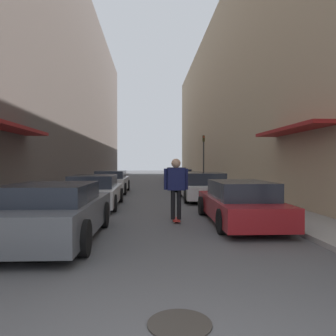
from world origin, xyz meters
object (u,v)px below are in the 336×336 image
object	(u,v)px
parked_car_left_2	(112,182)
parked_car_right_3	(179,177)
parked_car_left_1	(95,192)
traffic_light	(204,155)
manhole_cover	(180,324)
parked_car_right_1	(203,187)
parked_car_left_0	(54,212)
parked_car_right_4	(176,174)
parked_car_right_2	(188,181)
skateboarder	(176,183)
parked_car_right_0	(239,203)

from	to	relation	value
parked_car_left_2	parked_car_right_3	bearing A→B (deg)	55.91
parked_car_left_1	parked_car_right_3	distance (m)	13.84
traffic_light	parked_car_left_2	bearing A→B (deg)	-145.08
manhole_cover	parked_car_right_1	bearing A→B (deg)	79.31
parked_car_right_1	traffic_light	xyz separation A→B (m)	(1.43, 8.21, 1.73)
parked_car_right_3	traffic_light	size ratio (longest dim) A/B	1.10
parked_car_left_0	parked_car_left_1	bearing A→B (deg)	90.06
parked_car_right_1	parked_car_right_4	size ratio (longest dim) A/B	1.08
parked_car_left_1	parked_car_right_1	size ratio (longest dim) A/B	0.99
parked_car_right_1	parked_car_right_2	distance (m)	5.34
manhole_cover	skateboarder	bearing A→B (deg)	85.53
parked_car_left_1	manhole_cover	xyz separation A→B (m)	(2.46, -9.62, -0.60)
parked_car_left_0	parked_car_right_0	size ratio (longest dim) A/B	0.94
parked_car_left_2	manhole_cover	size ratio (longest dim) A/B	6.86
parked_car_left_0	parked_car_right_2	bearing A→B (deg)	70.61
parked_car_left_0	skateboarder	bearing A→B (deg)	36.58
parked_car_left_1	parked_car_left_0	bearing A→B (deg)	-89.94
parked_car_left_1	traffic_light	bearing A→B (deg)	59.71
parked_car_right_1	parked_car_left_0	bearing A→B (deg)	-120.68
skateboarder	manhole_cover	size ratio (longest dim) A/B	2.67
parked_car_right_4	parked_car_right_3	bearing A→B (deg)	-91.60
parked_car_left_1	traffic_light	xyz separation A→B (m)	(6.14, 10.51, 1.74)
parked_car_left_1	parked_car_right_1	world-z (taller)	parked_car_right_1
parked_car_left_0	parked_car_right_1	xyz separation A→B (m)	(4.71, 7.93, -0.02)
traffic_light	parked_car_right_1	bearing A→B (deg)	-99.86
parked_car_left_1	skateboarder	world-z (taller)	skateboarder
traffic_light	parked_car_right_4	bearing A→B (deg)	100.46
manhole_cover	traffic_light	xyz separation A→B (m)	(3.68, 20.13, 2.35)
parked_car_right_2	parked_car_right_3	distance (m)	5.41
skateboarder	parked_car_right_3	bearing A→B (deg)	84.25
parked_car_left_0	skateboarder	xyz separation A→B (m)	(2.94, 2.18, 0.52)
parked_car_right_2	skateboarder	distance (m)	11.24
parked_car_left_2	parked_car_right_0	size ratio (longest dim) A/B	0.99
parked_car_right_4	manhole_cover	size ratio (longest dim) A/B	6.26
parked_car_right_1	parked_car_right_3	distance (m)	10.75
parked_car_right_0	manhole_cover	bearing A→B (deg)	-111.45
parked_car_right_0	parked_car_left_2	bearing A→B (deg)	115.49
parked_car_left_2	manhole_cover	distance (m)	16.03
parked_car_right_3	skateboarder	bearing A→B (deg)	-95.75
parked_car_right_2	skateboarder	xyz separation A→B (m)	(-1.73, -11.09, 0.57)
parked_car_right_0	traffic_light	size ratio (longest dim) A/B	1.33
parked_car_right_0	parked_car_right_2	distance (m)	11.44
parked_car_left_2	parked_car_right_1	distance (m)	6.14
parked_car_left_2	parked_car_right_2	world-z (taller)	parked_car_left_2
parked_car_right_3	skateboarder	xyz separation A→B (m)	(-1.66, -16.50, 0.55)
skateboarder	parked_car_left_2	bearing A→B (deg)	107.09
parked_car_left_0	parked_car_right_3	size ratio (longest dim) A/B	1.14
parked_car_left_1	parked_car_right_2	size ratio (longest dim) A/B	1.06
parked_car_left_0	parked_car_left_2	world-z (taller)	parked_car_left_2
parked_car_right_3	manhole_cover	xyz separation A→B (m)	(-2.14, -22.67, -0.59)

